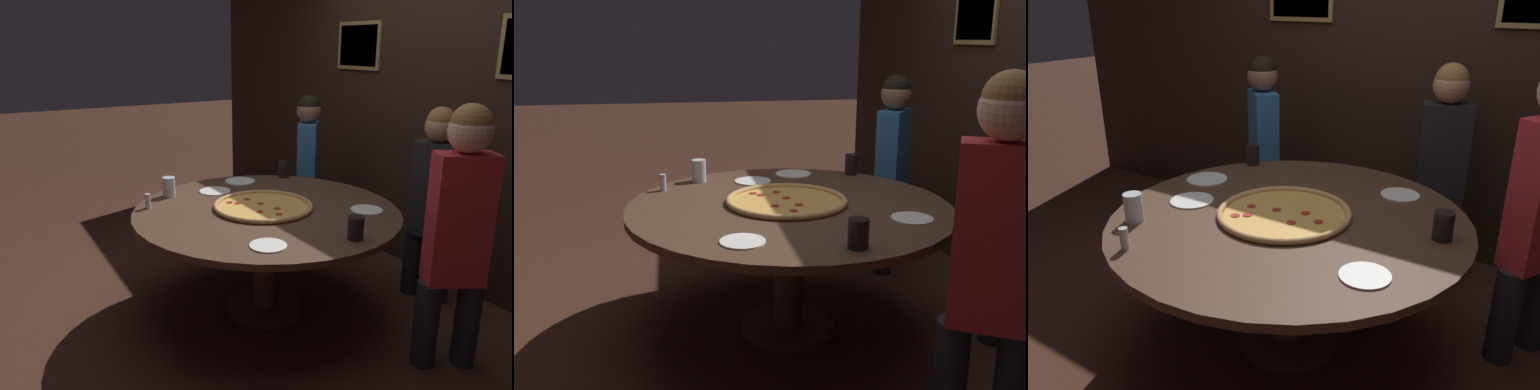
% 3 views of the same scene
% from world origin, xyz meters
% --- Properties ---
extents(ground_plane, '(24.00, 24.00, 0.00)m').
position_xyz_m(ground_plane, '(0.00, 0.00, 0.00)').
color(ground_plane, '#422319').
extents(back_wall, '(6.40, 0.08, 2.60)m').
position_xyz_m(back_wall, '(0.00, 1.46, 1.30)').
color(back_wall, black).
rests_on(back_wall, ground_plane).
extents(dining_table, '(1.72, 1.72, 0.74)m').
position_xyz_m(dining_table, '(0.00, 0.00, 0.62)').
color(dining_table, '#4C3323').
rests_on(dining_table, ground_plane).
extents(giant_pizza, '(0.65, 0.65, 0.03)m').
position_xyz_m(giant_pizza, '(-0.02, -0.01, 0.75)').
color(giant_pizza, '#E5A84C').
rests_on(giant_pizza, dining_table).
extents(drink_cup_by_shaker, '(0.09, 0.09, 0.14)m').
position_xyz_m(drink_cup_by_shaker, '(-0.58, -0.44, 0.81)').
color(drink_cup_by_shaker, silver).
rests_on(drink_cup_by_shaker, dining_table).
extents(drink_cup_far_right, '(0.08, 0.08, 0.13)m').
position_xyz_m(drink_cup_far_right, '(-0.61, 0.54, 0.81)').
color(drink_cup_far_right, black).
rests_on(drink_cup_far_right, dining_table).
extents(drink_cup_centre_back, '(0.09, 0.09, 0.13)m').
position_xyz_m(drink_cup_centre_back, '(0.69, 0.15, 0.80)').
color(drink_cup_centre_back, black).
rests_on(drink_cup_centre_back, dining_table).
extents(white_plate_left_side, '(0.20, 0.20, 0.01)m').
position_xyz_m(white_plate_left_side, '(0.54, -0.32, 0.74)').
color(white_plate_left_side, white).
rests_on(white_plate_left_side, dining_table).
extents(white_plate_right_side, '(0.22, 0.22, 0.01)m').
position_xyz_m(white_plate_right_side, '(-0.52, -0.12, 0.74)').
color(white_plate_right_side, white).
rests_on(white_plate_right_side, dining_table).
extents(white_plate_far_back, '(0.20, 0.20, 0.01)m').
position_xyz_m(white_plate_far_back, '(0.36, 0.54, 0.74)').
color(white_plate_far_back, white).
rests_on(white_plate_far_back, dining_table).
extents(white_plate_near_front, '(0.23, 0.23, 0.01)m').
position_xyz_m(white_plate_near_front, '(-0.67, 0.17, 0.74)').
color(white_plate_near_front, white).
rests_on(white_plate_near_front, dining_table).
extents(condiment_shaker, '(0.04, 0.04, 0.10)m').
position_xyz_m(condiment_shaker, '(-0.40, -0.66, 0.79)').
color(condiment_shaker, silver).
rests_on(condiment_shaker, dining_table).
extents(diner_centre_back, '(0.34, 0.32, 1.36)m').
position_xyz_m(diner_centre_back, '(-0.77, 0.88, 0.77)').
color(diner_centre_back, '#232328').
rests_on(diner_centre_back, ground_plane).
extents(diner_far_right, '(0.36, 0.24, 1.37)m').
position_xyz_m(diner_far_right, '(0.41, 1.10, 0.78)').
color(diner_far_right, '#232328').
rests_on(diner_far_right, ground_plane).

